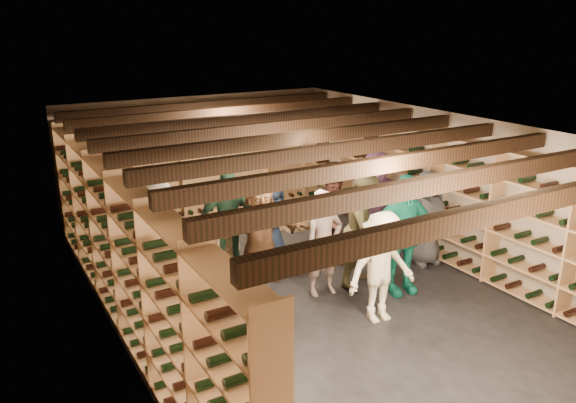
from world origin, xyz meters
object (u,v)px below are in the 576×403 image
at_px(person_4, 402,235).
at_px(person_8, 335,220).
at_px(crate_loose, 297,224).
at_px(person_3, 382,268).
at_px(person_7, 324,243).
at_px(person_10, 228,222).
at_px(crate_stack_left, 221,246).
at_px(person_11, 376,198).
at_px(person_5, 260,232).
at_px(person_6, 272,220).
at_px(person_2, 366,229).
at_px(person_12, 427,218).
at_px(crate_stack_right, 273,216).
at_px(person_9, 159,230).

bearing_deg(person_4, person_8, 115.06).
bearing_deg(crate_loose, person_3, -103.55).
bearing_deg(person_7, person_10, 127.60).
bearing_deg(crate_stack_left, person_11, -10.23).
distance_m(person_5, person_6, 0.69).
bearing_deg(person_3, person_2, 68.14).
bearing_deg(person_2, person_12, -18.81).
height_order(person_2, person_6, person_2).
bearing_deg(person_10, person_2, -32.19).
height_order(person_3, person_4, person_4).
xyz_separation_m(crate_stack_right, crate_loose, (0.39, -0.23, -0.17)).
bearing_deg(person_7, crate_stack_left, 123.97).
bearing_deg(crate_stack_right, person_11, -52.63).
bearing_deg(person_8, person_10, 154.07).
bearing_deg(person_12, crate_stack_right, 120.55).
bearing_deg(person_4, crate_stack_left, 140.89).
bearing_deg(person_12, person_11, 102.90).
xyz_separation_m(person_8, person_10, (-1.53, 0.70, 0.04)).
bearing_deg(person_11, person_8, -153.01).
xyz_separation_m(crate_loose, person_4, (-0.06, -2.98, 0.80)).
bearing_deg(crate_loose, person_12, -67.78).
relative_size(person_8, person_9, 0.99).
relative_size(person_3, person_4, 0.85).
bearing_deg(crate_stack_right, crate_loose, -30.16).
bearing_deg(person_4, person_3, -137.23).
distance_m(person_7, person_9, 2.49).
relative_size(person_2, person_12, 1.11).
distance_m(person_3, person_8, 1.76).
distance_m(person_2, person_11, 1.63).
height_order(crate_loose, person_10, person_10).
distance_m(crate_stack_left, person_9, 1.09).
distance_m(person_7, person_12, 2.03).
xyz_separation_m(crate_stack_left, person_8, (1.56, -0.96, 0.46)).
distance_m(person_2, person_10, 2.13).
bearing_deg(person_5, person_4, -26.58).
xyz_separation_m(person_6, person_10, (-0.75, 0.06, 0.09)).
distance_m(person_7, person_10, 1.63).
height_order(person_4, person_12, person_4).
bearing_deg(person_6, person_11, -11.54).
xyz_separation_m(person_11, person_12, (0.19, -1.08, -0.08)).
xyz_separation_m(crate_stack_left, crate_stack_right, (1.56, 1.06, -0.08)).
relative_size(person_5, person_11, 0.93).
bearing_deg(person_3, person_11, 58.38).
height_order(crate_stack_right, person_11, person_11).
bearing_deg(crate_loose, person_2, -97.57).
bearing_deg(person_8, person_3, -106.20).
xyz_separation_m(person_3, person_5, (-0.81, 1.85, 0.04)).
distance_m(person_4, person_8, 1.24).
height_order(crate_stack_left, crate_stack_right, crate_stack_left).
xyz_separation_m(person_6, person_11, (1.97, -0.18, 0.11)).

